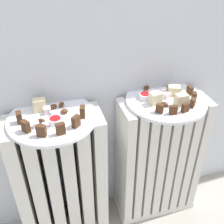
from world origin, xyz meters
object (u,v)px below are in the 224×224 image
at_px(radiator_right, 158,160).
at_px(fork, 174,102).
at_px(jam_bowl_left, 55,120).
at_px(jam_bowl_right, 146,96).
at_px(radiator_left, 62,181).
at_px(plate_right, 166,100).
at_px(plate_left, 52,118).

relative_size(radiator_right, fork, 6.65).
distance_m(radiator_right, fork, 0.32).
distance_m(jam_bowl_left, jam_bowl_right, 0.34).
xyz_separation_m(radiator_left, jam_bowl_left, (0.01, -0.04, 0.32)).
height_order(jam_bowl_left, jam_bowl_right, jam_bowl_right).
height_order(plate_right, jam_bowl_right, jam_bowl_right).
xyz_separation_m(radiator_left, plate_left, (0.00, 0.00, 0.31)).
relative_size(radiator_left, jam_bowl_left, 13.44).
height_order(jam_bowl_right, fork, jam_bowl_right).
xyz_separation_m(radiator_left, fork, (0.44, -0.03, 0.31)).
bearing_deg(jam_bowl_left, plate_left, 100.30).
distance_m(radiator_left, plate_left, 0.31).
height_order(plate_left, plate_right, same).
relative_size(radiator_right, jam_bowl_right, 12.33).
xyz_separation_m(plate_left, fork, (0.44, -0.03, 0.01)).
bearing_deg(jam_bowl_left, radiator_left, 100.30).
bearing_deg(fork, jam_bowl_right, 149.48).
height_order(plate_left, jam_bowl_right, jam_bowl_right).
xyz_separation_m(jam_bowl_left, fork, (0.43, 0.01, -0.01)).
distance_m(radiator_left, jam_bowl_left, 0.33).
height_order(jam_bowl_left, fork, jam_bowl_left).
bearing_deg(plate_right, fork, -61.50).
height_order(radiator_right, jam_bowl_right, jam_bowl_right).
height_order(radiator_right, plate_right, plate_right).
relative_size(radiator_left, plate_right, 1.96).
bearing_deg(jam_bowl_left, jam_bowl_right, 10.62).
bearing_deg(jam_bowl_right, fork, -30.52).
bearing_deg(plate_right, radiator_right, 63.43).
height_order(plate_left, fork, fork).
height_order(plate_right, jam_bowl_left, jam_bowl_left).
height_order(radiator_left, jam_bowl_left, jam_bowl_left).
bearing_deg(radiator_left, jam_bowl_right, 3.84).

